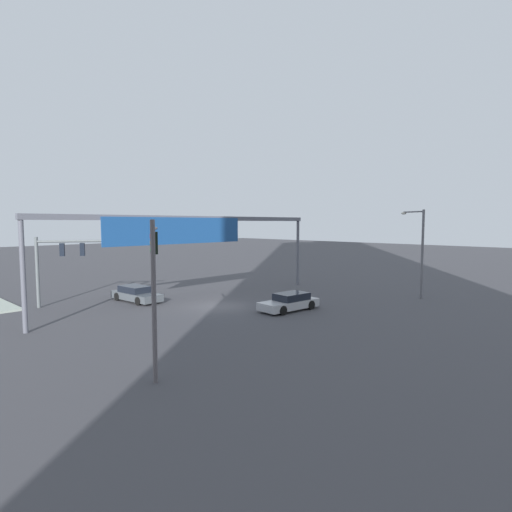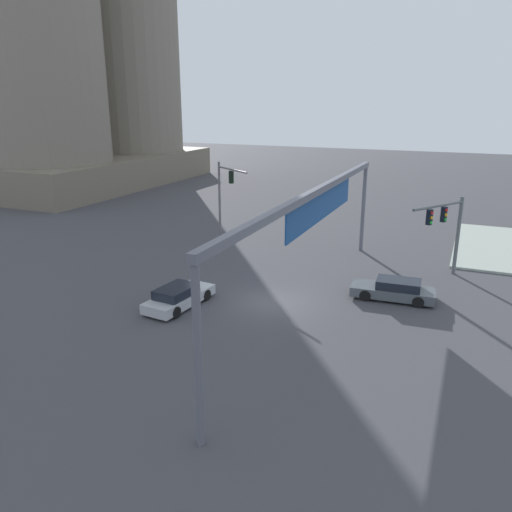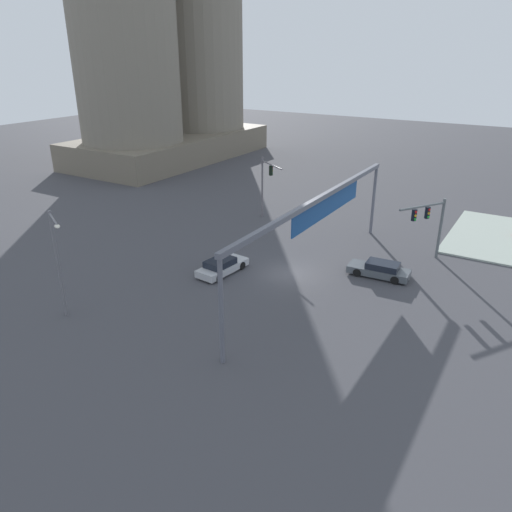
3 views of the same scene
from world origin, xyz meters
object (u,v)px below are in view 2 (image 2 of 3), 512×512
object	(u,v)px
sedan_car_waiting_far	(394,290)
sedan_car_approaching	(179,297)
traffic_signal_opposite_side	(225,189)
traffic_signal_near_corner	(448,223)

from	to	relation	value
sedan_car_waiting_far	sedan_car_approaching	bearing A→B (deg)	24.76
sedan_car_approaching	sedan_car_waiting_far	world-z (taller)	same
traffic_signal_opposite_side	sedan_car_approaching	bearing A→B (deg)	-39.87
traffic_signal_opposite_side	sedan_car_approaching	size ratio (longest dim) A/B	1.35
sedan_car_approaching	sedan_car_waiting_far	xyz separation A→B (m)	(5.85, -10.83, 0.00)
traffic_signal_near_corner	traffic_signal_opposite_side	distance (m)	17.05
traffic_signal_near_corner	traffic_signal_opposite_side	size ratio (longest dim) A/B	0.82
traffic_signal_near_corner	sedan_car_waiting_far	size ratio (longest dim) A/B	1.08
traffic_signal_near_corner	sedan_car_waiting_far	xyz separation A→B (m)	(-5.16, 2.26, -3.00)
sedan_car_approaching	sedan_car_waiting_far	distance (m)	12.31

